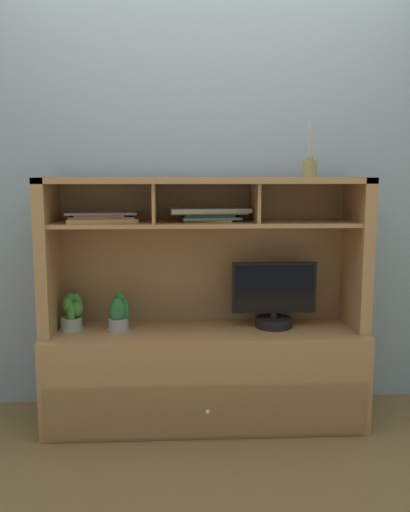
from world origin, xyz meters
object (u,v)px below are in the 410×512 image
tv_monitor (274,299)px  magazine_stack_left (209,214)px  magazine_stack_centre (103,217)px  media_console (205,349)px  diffuser_bottle (310,168)px  potted_fern (72,312)px  potted_orchid (118,314)px

tv_monitor → magazine_stack_left: (-0.35, 0.01, 0.45)m
magazine_stack_centre → media_console: bearing=-2.1°
diffuser_bottle → potted_fern: bearing=179.7°
media_console → tv_monitor: bearing=-0.3°
media_console → magazine_stack_centre: 0.88m
media_console → magazine_stack_centre: bearing=177.9°
media_console → tv_monitor: (0.37, -0.00, 0.27)m
media_console → potted_orchid: bearing=-177.1°
magazine_stack_left → magazine_stack_centre: magazine_stack_left is taller
magazine_stack_left → diffuser_bottle: 0.57m
media_console → diffuser_bottle: diffuser_bottle is taller
tv_monitor → magazine_stack_left: magazine_stack_left is taller
magazine_stack_centre → diffuser_bottle: 1.10m
magazine_stack_centre → magazine_stack_left: bearing=-0.8°
potted_orchid → media_console: bearing=2.9°
potted_fern → diffuser_bottle: size_ratio=0.68×
magazine_stack_left → diffuser_bottle: bearing=-1.2°
potted_fern → magazine_stack_left: 0.89m
potted_orchid → magazine_stack_left: 0.71m
magazine_stack_left → magazine_stack_centre: 0.55m
potted_orchid → potted_fern: size_ratio=1.02×
potted_fern → magazine_stack_centre: magazine_stack_centre is taller
potted_fern → magazine_stack_left: size_ratio=0.45×
tv_monitor → potted_orchid: (-0.82, -0.02, -0.07)m
tv_monitor → potted_fern: (-1.07, 0.01, -0.06)m
magazine_stack_left → potted_fern: bearing=-179.7°
magazine_stack_left → diffuser_bottle: diffuser_bottle is taller
media_console → diffuser_bottle: 1.10m
tv_monitor → potted_orchid: bearing=-178.5°
potted_orchid → magazine_stack_left: bearing=4.2°
media_console → potted_fern: size_ratio=8.67×
tv_monitor → potted_orchid: size_ratio=2.27×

